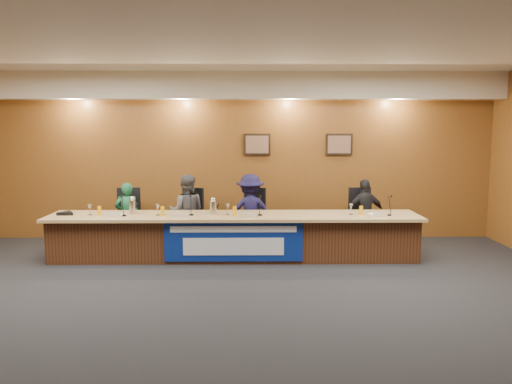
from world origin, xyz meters
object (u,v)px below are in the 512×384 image
banner (234,241)px  panelist_c (250,212)px  panelist_a (127,216)px  panelist_d (365,214)px  dais_body (234,238)px  office_chair_c (250,221)px  carafe_left (132,207)px  office_chair_d (363,221)px  office_chair_b (188,221)px  panelist_b (187,212)px  speakerphone (66,213)px  carafe_mid (213,208)px  office_chair_a (129,222)px

banner → panelist_c: panelist_c is taller
panelist_a → panelist_d: (4.28, 0.00, 0.03)m
dais_body → office_chair_c: (0.27, 0.77, 0.13)m
panelist_c → carafe_left: panelist_c is taller
dais_body → panelist_d: bearing=16.1°
panelist_c → office_chair_d: 2.08m
panelist_a → panelist_d: panelist_d is taller
office_chair_b → office_chair_d: (3.21, 0.00, 0.00)m
panelist_b → panelist_d: size_ratio=1.07×
speakerphone → carafe_mid: bearing=1.1°
dais_body → panelist_d: (2.33, 0.67, 0.28)m
panelist_d → office_chair_c: 2.07m
office_chair_a → carafe_mid: carafe_mid is taller
panelist_b → office_chair_b: size_ratio=2.80×
speakerphone → panelist_b: bearing=20.9°
panelist_b → office_chair_c: (1.15, 0.10, -0.19)m
panelist_c → carafe_left: size_ratio=5.68×
office_chair_b → office_chair_d: bearing=22.4°
banner → panelist_d: bearing=25.0°
panelist_c → carafe_mid: bearing=43.0°
panelist_b → panelist_d: bearing=177.6°
panelist_a → panelist_b: bearing=175.7°
panelist_c → office_chair_c: (-0.00, 0.10, -0.19)m
panelist_d → office_chair_c: size_ratio=2.62×
panelist_a → panelist_c: (2.21, 0.00, 0.07)m
panelist_a → carafe_mid: panelist_a is taller
panelist_b → office_chair_c: 1.17m
office_chair_b → speakerphone: size_ratio=1.50×
dais_body → office_chair_b: (-0.88, 0.77, 0.13)m
office_chair_d → carafe_mid: (-2.68, -0.77, 0.38)m
office_chair_b → carafe_left: (-0.81, -0.76, 0.39)m
office_chair_c → panelist_b: bearing=-152.7°
banner → panelist_b: 1.43m
office_chair_b → office_chair_d: size_ratio=1.00×
panelist_a → office_chair_c: panelist_a is taller
panelist_b → office_chair_a: bearing=-7.7°
office_chair_a → panelist_b: bearing=-16.0°
office_chair_b → office_chair_c: same height
office_chair_a → carafe_mid: (1.59, -0.77, 0.38)m
office_chair_d → office_chair_c: bearing=170.8°
panelist_d → speakerphone: 5.15m
panelist_c → office_chair_d: bearing=178.3°
panelist_d → carafe_mid: (-2.68, -0.67, 0.23)m
banner → office_chair_b: bearing=126.4°
dais_body → office_chair_d: 2.46m
office_chair_a → office_chair_c: same height
banner → office_chair_d: bearing=27.0°
panelist_a → office_chair_b: 1.08m
office_chair_a → office_chair_b: bearing=-10.6°
office_chair_a → speakerphone: bearing=-145.7°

